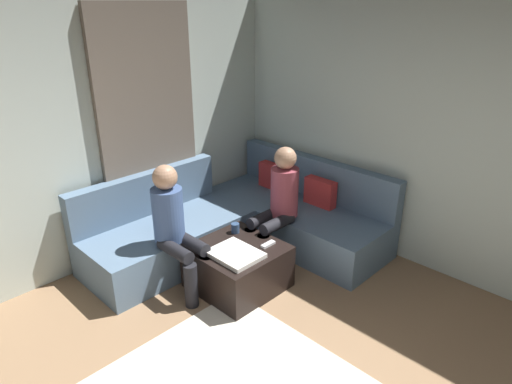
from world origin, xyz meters
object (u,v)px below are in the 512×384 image
object	(u,v)px
coffee_mug	(235,228)
person_on_couch_back	(278,201)
person_on_couch_side	(175,225)
ottoman	(238,267)
game_remote	(268,244)
sectional_couch	(242,222)

from	to	relation	value
coffee_mug	person_on_couch_back	size ratio (longest dim) A/B	0.08
coffee_mug	person_on_couch_side	bearing A→B (deg)	-105.08
ottoman	person_on_couch_back	size ratio (longest dim) A/B	0.63
ottoman	coffee_mug	size ratio (longest dim) A/B	8.00
ottoman	coffee_mug	world-z (taller)	coffee_mug
game_remote	person_on_couch_side	distance (m)	0.86
sectional_couch	game_remote	bearing A→B (deg)	-26.18
person_on_couch_back	person_on_couch_side	xyz separation A→B (m)	(-0.31, -1.02, 0.00)
coffee_mug	ottoman	bearing A→B (deg)	-39.29
game_remote	person_on_couch_side	world-z (taller)	person_on_couch_side
sectional_couch	game_remote	size ratio (longest dim) A/B	17.00
coffee_mug	game_remote	size ratio (longest dim) A/B	0.63
game_remote	person_on_couch_side	xyz separation A→B (m)	(-0.56, -0.62, 0.23)
sectional_couch	coffee_mug	distance (m)	0.53
sectional_couch	person_on_couch_side	bearing A→B (deg)	-81.32
game_remote	person_on_couch_back	xyz separation A→B (m)	(-0.25, 0.40, 0.23)
ottoman	person_on_couch_side	bearing A→B (deg)	-133.16
sectional_couch	person_on_couch_side	distance (m)	1.05
ottoman	person_on_couch_side	world-z (taller)	person_on_couch_side
game_remote	person_on_couch_back	distance (m)	0.52
sectional_couch	coffee_mug	world-z (taller)	sectional_couch
game_remote	person_on_couch_back	size ratio (longest dim) A/B	0.12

